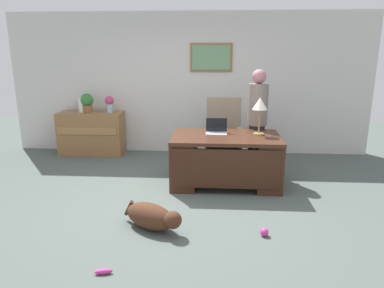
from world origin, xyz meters
TOP-DOWN VIEW (x-y plane):
  - ground_plane at (0.00, 0.00)m, footprint 12.00×12.00m
  - back_wall at (0.00, 2.60)m, footprint 7.00×0.16m
  - desk at (0.70, 0.76)m, footprint 1.61×0.98m
  - credenza at (-1.89, 2.25)m, footprint 1.24×0.50m
  - armchair at (0.68, 1.68)m, footprint 0.60×0.59m
  - person_standing at (1.21, 1.34)m, footprint 0.32×0.32m
  - dog_lying at (-0.17, -0.72)m, footprint 0.74×0.58m
  - laptop at (0.55, 0.92)m, footprint 0.32×0.22m
  - desk_lamp at (1.19, 0.87)m, footprint 0.22×0.22m
  - vase_with_flowers at (-1.49, 2.25)m, footprint 0.17×0.17m
  - vase_empty at (-2.04, 2.25)m, footprint 0.13×0.13m
  - potted_plant at (-1.93, 2.25)m, footprint 0.24×0.24m
  - dog_toy_ball at (1.10, -0.80)m, footprint 0.09×0.09m
  - dog_toy_bone at (-0.47, -1.60)m, footprint 0.17×0.08m

SIDE VIEW (x-z plane):
  - ground_plane at x=0.00m, z-range 0.00..0.00m
  - dog_toy_bone at x=-0.47m, z-range 0.00..0.05m
  - dog_toy_ball at x=1.10m, z-range 0.00..0.09m
  - dog_lying at x=-0.17m, z-range 0.00..0.30m
  - desk at x=0.70m, z-range 0.03..0.79m
  - credenza at x=-1.89m, z-range 0.00..0.83m
  - armchair at x=0.68m, z-range -0.08..1.12m
  - laptop at x=0.55m, z-range 0.71..0.93m
  - person_standing at x=1.21m, z-range 0.03..1.74m
  - vase_empty at x=-2.04m, z-range 0.83..1.11m
  - vase_with_flowers at x=-1.49m, z-range 0.86..1.18m
  - potted_plant at x=-1.93m, z-range 0.85..1.21m
  - desk_lamp at x=1.19m, z-range 0.92..1.48m
  - back_wall at x=0.00m, z-range 0.00..2.70m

